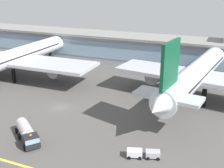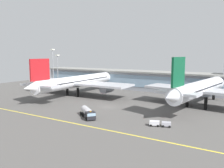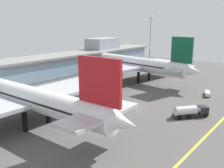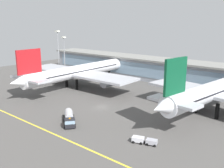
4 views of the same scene
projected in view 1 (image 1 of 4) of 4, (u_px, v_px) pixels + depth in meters
name	position (u px, v px, depth m)	size (l,w,h in m)	color
ground_plane	(60.00, 107.00, 67.96)	(193.04, 193.04, 0.00)	#514F4C
terminal_building	(131.00, 48.00, 104.25)	(140.89, 14.00, 15.30)	#9399A3
airliner_near_left	(12.00, 59.00, 86.42)	(52.69, 60.17, 17.35)	black
airliner_near_right	(196.00, 74.00, 70.30)	(41.66, 54.07, 18.28)	black
fuel_tanker_truck	(27.00, 133.00, 53.24)	(8.62, 7.48, 2.90)	black
baggage_tug_near	(143.00, 153.00, 48.30)	(5.78, 3.36, 1.40)	black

